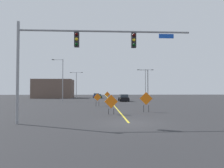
{
  "coord_description": "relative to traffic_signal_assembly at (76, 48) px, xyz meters",
  "views": [
    {
      "loc": [
        -2.0,
        -14.58,
        2.35
      ],
      "look_at": [
        -0.0,
        22.91,
        3.52
      ],
      "focal_mm": 32.61,
      "sensor_mm": 36.0,
      "label": 1
    }
  ],
  "objects": [
    {
      "name": "ground",
      "position": [
        3.79,
        0.01,
        -5.35
      ],
      "size": [
        190.71,
        190.71,
        0.0
      ],
      "primitive_type": "plane",
      "color": "#2D2D30"
    },
    {
      "name": "road_centre_stripe",
      "position": [
        3.79,
        52.99,
        -5.35
      ],
      "size": [
        0.16,
        105.95,
        0.01
      ],
      "color": "yellow",
      "rests_on": "ground"
    },
    {
      "name": "traffic_signal_assembly",
      "position": [
        0.0,
        0.0,
        0.0
      ],
      "size": [
        12.44,
        0.44,
        7.24
      ],
      "color": "gray",
      "rests_on": "ground"
    },
    {
      "name": "street_lamp_mid_left",
      "position": [
        -6.31,
        27.7,
        -0.47
      ],
      "size": [
        2.32,
        0.24,
        8.83
      ],
      "color": "gray",
      "rests_on": "ground"
    },
    {
      "name": "street_lamp_far_right",
      "position": [
        13.42,
        36.27,
        -1.08
      ],
      "size": [
        2.12,
        0.24,
        7.66
      ],
      "color": "black",
      "rests_on": "ground"
    },
    {
      "name": "street_lamp_far_left",
      "position": [
        -5.45,
        44.93,
        -0.76
      ],
      "size": [
        3.64,
        0.24,
        7.69
      ],
      "color": "gray",
      "rests_on": "ground"
    },
    {
      "name": "street_lamp_mid_right",
      "position": [
        12.09,
        32.28,
        -0.96
      ],
      "size": [
        3.77,
        0.24,
        7.29
      ],
      "color": "gray",
      "rests_on": "ground"
    },
    {
      "name": "construction_sign_right_shoulder",
      "position": [
        1.23,
        15.74,
        -4.13
      ],
      "size": [
        1.12,
        0.3,
        1.91
      ],
      "color": "orange",
      "rests_on": "ground"
    },
    {
      "name": "construction_sign_left_lane",
      "position": [
        6.64,
        7.19,
        -3.98
      ],
      "size": [
        1.4,
        0.17,
        2.17
      ],
      "color": "orange",
      "rests_on": "ground"
    },
    {
      "name": "construction_sign_right_lane",
      "position": [
        3.43,
        39.96,
        -4.11
      ],
      "size": [
        1.41,
        0.09,
        2.02
      ],
      "color": "orange",
      "rests_on": "ground"
    },
    {
      "name": "construction_sign_median_far",
      "position": [
        2.76,
        5.31,
        -4.17
      ],
      "size": [
        1.33,
        0.23,
        1.93
      ],
      "color": "orange",
      "rests_on": "ground"
    },
    {
      "name": "car_blue_passing",
      "position": [
        0.25,
        50.8,
        -4.72
      ],
      "size": [
        2.12,
        4.3,
        1.39
      ],
      "color": "#1E389E",
      "rests_on": "ground"
    },
    {
      "name": "car_black_approaching",
      "position": [
        6.6,
        28.89,
        -4.65
      ],
      "size": [
        2.13,
        4.11,
        1.5
      ],
      "color": "black",
      "rests_on": "ground"
    },
    {
      "name": "car_green_mid",
      "position": [
        0.94,
        46.98,
        -4.76
      ],
      "size": [
        2.25,
        4.53,
        1.22
      ],
      "color": "#196B38",
      "rests_on": "ground"
    },
    {
      "name": "roadside_building_west",
      "position": [
        -12.83,
        48.8,
        -2.51
      ],
      "size": [
        11.48,
        8.16,
        5.69
      ],
      "color": "brown",
      "rests_on": "ground"
    }
  ]
}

